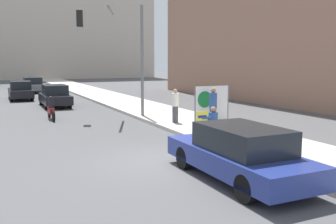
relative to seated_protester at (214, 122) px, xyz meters
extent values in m
plane|color=#4F4F51|center=(-2.77, -1.66, -0.82)|extent=(160.00, 160.00, 0.00)
cube|color=#B7B2A8|center=(1.27, 13.34, -0.74)|extent=(3.76, 90.00, 0.16)
cube|color=#BCB2A3|center=(-4.77, 62.01, 12.75)|extent=(52.00, 12.00, 27.13)
cylinder|color=#474C56|center=(-0.16, -0.13, -0.43)|extent=(0.03, 0.03, 0.46)
cylinder|color=#474C56|center=(0.21, -0.13, -0.43)|extent=(0.03, 0.03, 0.46)
cylinder|color=#474C56|center=(-0.16, 0.24, -0.43)|extent=(0.03, 0.03, 0.46)
cylinder|color=#474C56|center=(0.21, 0.24, -0.43)|extent=(0.03, 0.03, 0.46)
cube|color=navy|center=(0.03, 0.06, -0.19)|extent=(0.40, 0.40, 0.02)
cube|color=navy|center=(0.03, 0.25, 0.01)|extent=(0.40, 0.02, 0.38)
cylinder|color=#334775|center=(0.03, -0.10, -0.09)|extent=(0.18, 0.42, 0.18)
cylinder|color=#334775|center=(0.03, -0.31, -0.43)|extent=(0.16, 0.16, 0.46)
cube|color=black|center=(0.03, -0.37, -0.61)|extent=(0.20, 0.28, 0.10)
cylinder|color=navy|center=(0.03, 0.09, 0.08)|extent=(0.34, 0.34, 0.52)
sphere|color=#936B4C|center=(0.03, 0.09, 0.45)|extent=(0.22, 0.22, 0.22)
cylinder|color=navy|center=(-0.30, 0.01, 0.16)|extent=(0.45, 0.09, 0.09)
cube|color=yellow|center=(-0.50, 0.01, 0.22)|extent=(0.48, 0.02, 0.40)
cube|color=navy|center=(-0.50, -0.01, 0.22)|extent=(0.36, 0.01, 0.10)
cylinder|color=black|center=(1.27, 2.12, -0.23)|extent=(0.28, 0.28, 0.86)
cylinder|color=navy|center=(1.27, 2.12, 0.54)|extent=(0.34, 0.34, 0.68)
sphere|color=#936B4C|center=(1.27, 2.12, 0.99)|extent=(0.23, 0.23, 0.23)
cylinder|color=#424247|center=(0.37, 4.06, -0.26)|extent=(0.28, 0.28, 0.78)
cylinder|color=silver|center=(0.37, 4.06, 0.44)|extent=(0.34, 0.34, 0.62)
sphere|color=tan|center=(0.37, 4.06, 0.85)|extent=(0.21, 0.21, 0.21)
cylinder|color=slate|center=(0.69, 2.69, 0.24)|extent=(0.06, 0.06, 1.79)
cylinder|color=slate|center=(2.44, 2.69, 0.24)|extent=(0.06, 0.06, 1.79)
cube|color=white|center=(1.56, 2.69, 0.29)|extent=(1.75, 0.02, 1.69)
cylinder|color=#197A33|center=(1.18, 2.67, 0.54)|extent=(0.75, 0.01, 0.75)
cylinder|color=slate|center=(-0.19, 6.96, 2.26)|extent=(0.16, 0.16, 5.83)
cylinder|color=slate|center=(-1.69, 7.54, 4.88)|extent=(1.26, 3.05, 0.11)
cube|color=black|center=(-3.20, 8.12, 4.46)|extent=(0.39, 0.39, 0.84)
sphere|color=green|center=(-3.20, 8.12, 4.18)|extent=(0.18, 0.18, 0.18)
cube|color=navy|center=(-1.80, -4.05, -0.28)|extent=(1.84, 4.69, 0.53)
cube|color=black|center=(-1.80, -4.24, 0.30)|extent=(1.58, 2.44, 0.63)
cylinder|color=black|center=(-2.60, -2.60, -0.50)|extent=(0.22, 0.64, 0.64)
cylinder|color=black|center=(-0.99, -2.60, -0.50)|extent=(0.22, 0.64, 0.64)
cylinder|color=black|center=(-2.60, -5.51, -0.50)|extent=(0.22, 0.64, 0.64)
cylinder|color=black|center=(-0.99, -5.51, -0.50)|extent=(0.22, 0.64, 0.64)
cube|color=black|center=(-3.71, 14.47, -0.26)|extent=(1.70, 4.40, 0.57)
cube|color=black|center=(-3.71, 14.29, 0.36)|extent=(1.46, 2.29, 0.66)
cylinder|color=black|center=(-4.45, 15.83, -0.50)|extent=(0.22, 0.64, 0.64)
cylinder|color=black|center=(-2.97, 15.83, -0.50)|extent=(0.22, 0.64, 0.64)
cylinder|color=black|center=(-4.45, 13.10, -0.50)|extent=(0.22, 0.64, 0.64)
cylinder|color=black|center=(-2.97, 13.10, -0.50)|extent=(0.22, 0.64, 0.64)
cube|color=black|center=(-5.51, 20.68, -0.26)|extent=(1.72, 4.67, 0.57)
cube|color=black|center=(-5.51, 20.50, 0.36)|extent=(1.48, 2.43, 0.66)
cylinder|color=black|center=(-6.26, 22.13, -0.50)|extent=(0.22, 0.64, 0.64)
cylinder|color=black|center=(-4.76, 22.13, -0.50)|extent=(0.22, 0.64, 0.64)
cylinder|color=black|center=(-6.26, 19.23, -0.50)|extent=(0.22, 0.64, 0.64)
cylinder|color=black|center=(-4.76, 19.23, -0.50)|extent=(0.22, 0.64, 0.64)
cube|color=#565B60|center=(-3.93, 27.51, -0.25)|extent=(1.87, 4.29, 0.58)
cube|color=black|center=(-3.93, 27.34, 0.38)|extent=(1.61, 2.23, 0.67)
cylinder|color=black|center=(-4.76, 28.84, -0.50)|extent=(0.22, 0.64, 0.64)
cylinder|color=black|center=(-3.11, 28.84, -0.50)|extent=(0.22, 0.64, 0.64)
cylinder|color=black|center=(-4.76, 26.19, -0.50)|extent=(0.22, 0.64, 0.64)
cylinder|color=black|center=(-3.11, 26.19, -0.50)|extent=(0.22, 0.64, 0.64)
cube|color=maroon|center=(-4.76, 8.59, -0.34)|extent=(0.24, 0.98, 0.32)
cylinder|color=black|center=(-4.76, 8.54, 0.02)|extent=(0.28, 0.28, 0.57)
sphere|color=black|center=(-4.76, 8.54, 0.32)|extent=(0.24, 0.24, 0.24)
cylinder|color=black|center=(-4.76, 9.41, -0.52)|extent=(0.10, 0.60, 0.60)
cylinder|color=black|center=(-4.76, 7.78, -0.52)|extent=(0.10, 0.60, 0.60)
camera|label=1|loc=(-7.43, -11.86, 2.23)|focal=40.00mm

